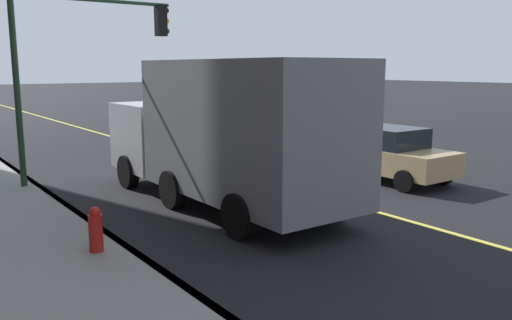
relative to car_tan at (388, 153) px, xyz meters
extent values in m
plane|color=black|center=(1.58, 2.96, -0.79)|extent=(200.00, 200.00, 0.00)
cube|color=slate|center=(1.58, 8.68, -0.72)|extent=(80.00, 0.16, 0.15)
cube|color=#D8CC4C|center=(1.58, 2.96, -0.79)|extent=(80.00, 0.16, 0.01)
cube|color=tan|center=(-0.03, 0.00, -0.15)|extent=(3.92, 1.73, 0.68)
cube|color=black|center=(0.08, 0.00, 0.47)|extent=(1.99, 1.59, 0.58)
cylinder|color=black|center=(-1.32, -0.85, -0.49)|extent=(0.60, 0.22, 0.60)
cylinder|color=black|center=(-1.32, 0.85, -0.49)|extent=(0.60, 0.22, 0.60)
cylinder|color=black|center=(1.26, -0.85, -0.49)|extent=(0.60, 0.22, 0.60)
cylinder|color=black|center=(1.26, 0.85, -0.49)|extent=(0.60, 0.22, 0.60)
cube|color=silver|center=(6.39, -0.06, -0.14)|extent=(4.25, 1.81, 0.70)
cube|color=black|center=(6.60, -0.06, 0.51)|extent=(1.94, 1.66, 0.60)
cylinder|color=black|center=(4.98, -0.94, -0.49)|extent=(0.60, 0.22, 0.60)
cylinder|color=black|center=(4.98, 0.83, -0.49)|extent=(0.60, 0.22, 0.60)
cylinder|color=black|center=(7.79, -0.94, -0.49)|extent=(0.60, 0.22, 0.60)
cylinder|color=black|center=(7.79, 0.83, -0.49)|extent=(0.60, 0.22, 0.60)
cube|color=silver|center=(3.49, 5.38, 0.57)|extent=(2.22, 2.47, 1.83)
cube|color=slate|center=(-0.55, 5.38, 1.15)|extent=(5.56, 2.47, 2.98)
cylinder|color=black|center=(3.49, 6.57, -0.34)|extent=(0.90, 0.28, 0.90)
cylinder|color=black|center=(3.49, 4.19, -0.34)|extent=(0.90, 0.28, 0.90)
cylinder|color=black|center=(-1.94, 6.57, -0.34)|extent=(0.90, 0.28, 0.90)
cylinder|color=black|center=(-1.94, 4.19, -0.34)|extent=(0.90, 0.28, 0.90)
cylinder|color=black|center=(0.84, 6.57, -0.34)|extent=(0.90, 0.28, 0.90)
cylinder|color=black|center=(0.84, 4.19, -0.34)|extent=(0.90, 0.28, 0.90)
cylinder|color=#1E3823|center=(4.70, 9.00, 1.90)|extent=(0.16, 0.16, 5.39)
cylinder|color=#1E3823|center=(4.70, 6.80, 4.29)|extent=(0.10, 4.39, 0.10)
cube|color=black|center=(4.70, 4.86, 3.84)|extent=(0.28, 0.30, 0.90)
sphere|color=#360605|center=(4.70, 4.68, 4.14)|extent=(0.18, 0.18, 0.18)
sphere|color=gold|center=(4.70, 4.68, 3.84)|extent=(0.18, 0.18, 0.18)
sphere|color=black|center=(4.70, 4.68, 3.54)|extent=(0.18, 0.18, 0.18)
cylinder|color=red|center=(-1.46, 9.20, -0.39)|extent=(0.24, 0.24, 0.80)
sphere|color=red|center=(-1.46, 9.20, 0.05)|extent=(0.20, 0.20, 0.20)
camera|label=1|loc=(-10.13, 12.09, 2.48)|focal=37.25mm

